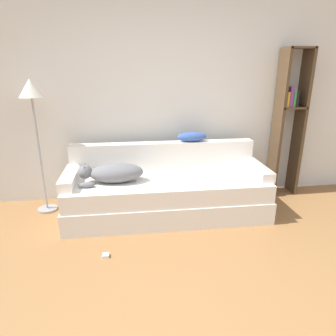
# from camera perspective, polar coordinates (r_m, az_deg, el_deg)

# --- Properties ---
(ground_plane) EXTENTS (20.00, 20.00, 0.00)m
(ground_plane) POSITION_cam_1_polar(r_m,az_deg,el_deg) (2.26, 2.69, -28.92)
(ground_plane) COLOR olive
(wall_back) EXTENTS (7.40, 0.06, 2.70)m
(wall_back) POSITION_cam_1_polar(r_m,az_deg,el_deg) (3.84, -3.19, 14.01)
(wall_back) COLOR silver
(wall_back) RESTS_ON ground_plane
(couch) EXTENTS (2.30, 0.85, 0.46)m
(couch) POSITION_cam_1_polar(r_m,az_deg,el_deg) (3.52, -0.20, -5.41)
(couch) COLOR silver
(couch) RESTS_ON ground_plane
(couch_backrest) EXTENTS (2.26, 0.15, 0.33)m
(couch_backrest) POSITION_cam_1_polar(r_m,az_deg,el_deg) (3.72, -0.90, 2.44)
(couch_backrest) COLOR silver
(couch_backrest) RESTS_ON couch
(couch_arm_left) EXTENTS (0.15, 0.66, 0.11)m
(couch_arm_left) POSITION_cam_1_polar(r_m,az_deg,el_deg) (3.45, -18.17, -1.74)
(couch_arm_left) COLOR silver
(couch_arm_left) RESTS_ON couch
(couch_arm_right) EXTENTS (0.15, 0.66, 0.11)m
(couch_arm_right) POSITION_cam_1_polar(r_m,az_deg,el_deg) (3.69, 16.56, -0.24)
(couch_arm_right) COLOR silver
(couch_arm_right) RESTS_ON couch
(dog) EXTENTS (0.70, 0.32, 0.22)m
(dog) POSITION_cam_1_polar(r_m,az_deg,el_deg) (3.33, -10.44, -0.92)
(dog) COLOR slate
(dog) RESTS_ON couch
(laptop) EXTENTS (0.30, 0.22, 0.02)m
(laptop) POSITION_cam_1_polar(r_m,az_deg,el_deg) (3.36, -0.95, -2.14)
(laptop) COLOR silver
(laptop) RESTS_ON couch
(throw_pillow) EXTENTS (0.37, 0.15, 0.12)m
(throw_pillow) POSITION_cam_1_polar(r_m,az_deg,el_deg) (3.72, 4.58, 5.95)
(throw_pillow) COLOR #335199
(throw_pillow) RESTS_ON couch_backrest
(bookshelf) EXTENTS (0.34, 0.26, 1.89)m
(bookshelf) POSITION_cam_1_polar(r_m,az_deg,el_deg) (4.22, 22.11, 8.90)
(bookshelf) COLOR #4C3823
(bookshelf) RESTS_ON ground_plane
(floor_lamp) EXTENTS (0.26, 0.26, 1.55)m
(floor_lamp) POSITION_cam_1_polar(r_m,az_deg,el_deg) (3.65, -24.40, 11.23)
(floor_lamp) COLOR gray
(floor_lamp) RESTS_ON ground_plane
(power_adapter) EXTENTS (0.06, 0.06, 0.03)m
(power_adapter) POSITION_cam_1_polar(r_m,az_deg,el_deg) (2.93, -11.78, -16.00)
(power_adapter) COLOR white
(power_adapter) RESTS_ON ground_plane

